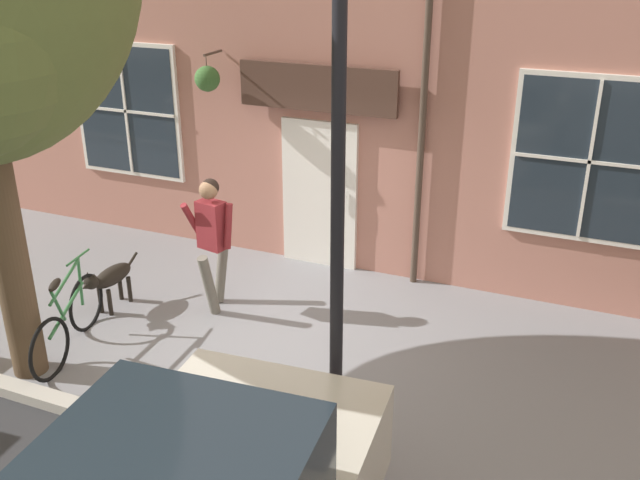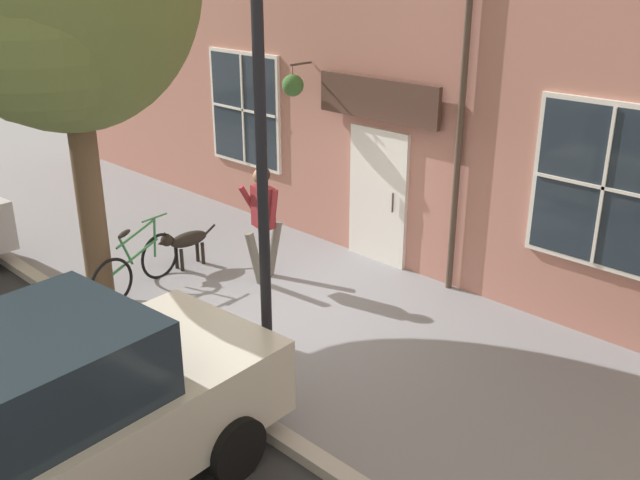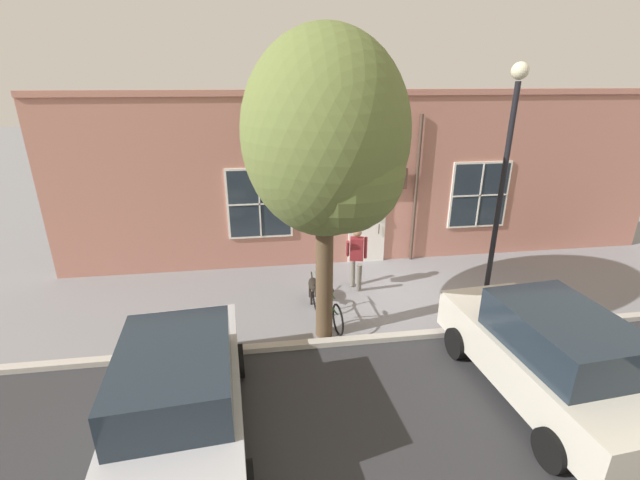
{
  "view_description": "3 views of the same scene",
  "coord_description": "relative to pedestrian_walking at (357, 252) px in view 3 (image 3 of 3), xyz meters",
  "views": [
    {
      "loc": [
        6.44,
        3.44,
        4.43
      ],
      "look_at": [
        -0.93,
        0.36,
        0.94
      ],
      "focal_mm": 40.0,
      "sensor_mm": 36.0,
      "label": 1
    },
    {
      "loc": [
        5.87,
        6.48,
        4.45
      ],
      "look_at": [
        -0.37,
        0.34,
        0.98
      ],
      "focal_mm": 40.0,
      "sensor_mm": 36.0,
      "label": 2
    },
    {
      "loc": [
        9.51,
        -3.25,
        5.27
      ],
      "look_at": [
        -0.03,
        -1.88,
        1.59
      ],
      "focal_mm": 24.0,
      "sensor_mm": 36.0,
      "label": 3
    }
  ],
  "objects": [
    {
      "name": "dog_on_leash",
      "position": [
        0.55,
        -1.19,
        -0.61
      ],
      "size": [
        1.05,
        0.26,
        0.65
      ],
      "color": "black",
      "rests_on": "ground_plane"
    },
    {
      "name": "pedestrian_walking",
      "position": [
        0.0,
        0.0,
        0.0
      ],
      "size": [
        0.75,
        0.61,
        1.73
      ],
      "color": "#6B665B",
      "rests_on": "ground_plane"
    },
    {
      "name": "parked_car_mid_block",
      "position": [
        4.52,
        2.31,
        -0.16
      ],
      "size": [
        4.42,
        2.18,
        1.75
      ],
      "color": "beige",
      "rests_on": "ground_plane"
    },
    {
      "name": "street_lamp",
      "position": [
        2.11,
        2.46,
        2.51
      ],
      "size": [
        0.32,
        0.32,
        5.54
      ],
      "color": "black",
      "rests_on": "ground_plane"
    },
    {
      "name": "street_tree_by_curb",
      "position": [
        2.13,
        -1.1,
        3.09
      ],
      "size": [
        3.43,
        3.09,
        6.17
      ],
      "color": "brown",
      "rests_on": "ground_plane"
    },
    {
      "name": "leaning_bicycle",
      "position": [
        1.52,
        -1.02,
        -0.66
      ],
      "size": [
        1.69,
        0.47,
        1.0
      ],
      "color": "black",
      "rests_on": "ground_plane"
    },
    {
      "name": "ground_plane",
      "position": [
        0.44,
        0.87,
        -1.04
      ],
      "size": [
        90.0,
        90.0,
        0.0
      ],
      "primitive_type": "plane",
      "color": "gray"
    },
    {
      "name": "storefront_facade",
      "position": [
        -1.9,
        0.87,
        1.44
      ],
      "size": [
        0.95,
        18.0,
        4.97
      ],
      "color": "#B27566",
      "rests_on": "ground_plane"
    },
    {
      "name": "parked_car_nearest_curb",
      "position": [
        4.61,
        -3.71,
        -0.16
      ],
      "size": [
        4.42,
        2.18,
        1.75
      ],
      "color": "#B7B7BC",
      "rests_on": "ground_plane"
    }
  ]
}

